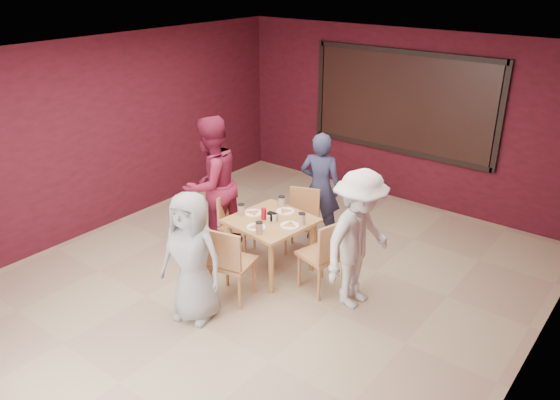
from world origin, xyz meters
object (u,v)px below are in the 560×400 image
Objects in this scene: chair_back at (302,216)px; diner_left at (211,185)px; dining_table at (271,226)px; chair_left at (233,220)px; chair_front at (229,261)px; diner_back at (320,188)px; diner_right at (358,240)px; diner_front at (192,257)px; chair_right at (326,252)px.

diner_left reaches higher than chair_back.
chair_left is (-0.73, 0.07, -0.16)m from dining_table.
chair_front is 0.60× the size of diner_back.
diner_back is at bearing 87.23° from chair_back.
diner_left is 2.30m from diner_right.
dining_table is 0.67× the size of diner_front.
diner_right is at bearing 1.79° from dining_table.
diner_right reaches higher than dining_table.
diner_left reaches higher than diner_back.
diner_back is 0.85× the size of diner_left.
diner_right is (1.29, 1.36, 0.07)m from diner_front.
dining_table is at bearing 73.01° from diner_front.
diner_back reaches higher than chair_left.
diner_left reaches higher than diner_right.
dining_table is 0.84m from chair_right.
diner_right reaches higher than chair_back.
dining_table is at bearing 90.63° from diner_left.
chair_front is at bearing 131.27° from diner_right.
chair_right is 0.58× the size of diner_right.
chair_right is 0.61× the size of diner_back.
chair_right is at bearing 41.36° from diner_front.
chair_front is (0.05, -0.85, -0.10)m from dining_table.
chair_right is 0.51× the size of diner_left.
chair_left is at bearing 93.64° from diner_right.
dining_table is at bearing -179.68° from chair_right.
diner_front reaches higher than chair_front.
diner_left is at bearing 179.30° from dining_table.
diner_right reaches higher than diner_front.
chair_back is at bearing 140.19° from chair_right.
diner_right reaches higher than chair_front.
chair_back is at bearing 66.15° from diner_right.
diner_front is (-0.02, -2.05, 0.27)m from chair_back.
dining_table is 0.62× the size of diner_right.
diner_left is at bearing 142.06° from chair_front.
diner_right is at bearing 36.71° from chair_front.
diner_front is 1.68m from diner_left.
diner_right is (0.41, 0.03, 0.29)m from chair_right.
chair_right reaches higher than chair_back.
chair_left is at bearing 177.58° from chair_right.
chair_back is 0.96m from chair_left.
diner_front is at bearing -123.88° from chair_right.
diner_right reaches higher than chair_right.
diner_front is (-0.89, -1.32, 0.21)m from chair_right.
diner_left is at bearing 179.75° from chair_right.
dining_table is 0.74m from chair_back.
chair_front reaches higher than chair_left.
chair_front is 1.00× the size of chair_right.
diner_front is 1.88m from diner_right.
diner_right is (1.19, 0.89, 0.29)m from chair_front.
chair_right is at bearing -39.81° from chair_back.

